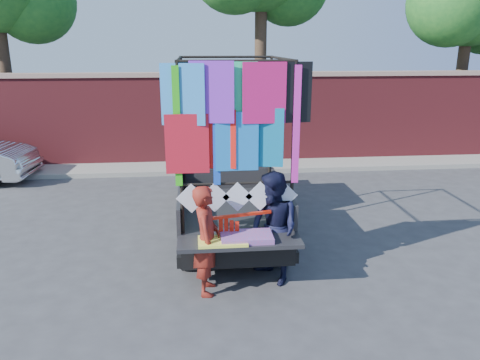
{
  "coord_description": "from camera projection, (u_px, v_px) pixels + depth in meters",
  "views": [
    {
      "loc": [
        -1.05,
        -6.35,
        3.38
      ],
      "look_at": [
        -0.41,
        0.2,
        1.45
      ],
      "focal_mm": 35.0,
      "sensor_mm": 36.0,
      "label": 1
    }
  ],
  "objects": [
    {
      "name": "ground",
      "position": [
        268.0,
        274.0,
        7.11
      ],
      "size": [
        90.0,
        90.0,
        0.0
      ],
      "primitive_type": "plane",
      "color": "#38383A",
      "rests_on": "ground"
    },
    {
      "name": "brick_wall",
      "position": [
        231.0,
        118.0,
        13.42
      ],
      "size": [
        30.0,
        0.45,
        2.61
      ],
      "color": "maroon",
      "rests_on": "ground"
    },
    {
      "name": "curb",
      "position": [
        233.0,
        167.0,
        13.11
      ],
      "size": [
        30.0,
        1.2,
        0.12
      ],
      "primitive_type": "cube",
      "color": "gray",
      "rests_on": "ground"
    },
    {
      "name": "pickup_truck",
      "position": [
        226.0,
        181.0,
        9.08
      ],
      "size": [
        2.01,
        5.05,
        3.18
      ],
      "color": "black",
      "rests_on": "ground"
    },
    {
      "name": "woman",
      "position": [
        207.0,
        240.0,
        6.42
      ],
      "size": [
        0.41,
        0.59,
        1.56
      ],
      "primitive_type": "imported",
      "rotation": [
        0.0,
        0.0,
        1.51
      ],
      "color": "maroon",
      "rests_on": "ground"
    },
    {
      "name": "man",
      "position": [
        274.0,
        228.0,
        6.71
      ],
      "size": [
        0.93,
        1.0,
        1.65
      ],
      "primitive_type": "imported",
      "rotation": [
        0.0,
        0.0,
        -1.08
      ],
      "color": "black",
      "rests_on": "ground"
    },
    {
      "name": "streamer_bundle",
      "position": [
        234.0,
        228.0,
        6.52
      ],
      "size": [
        0.88,
        0.24,
        0.62
      ],
      "color": "red",
      "rests_on": "ground"
    }
  ]
}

